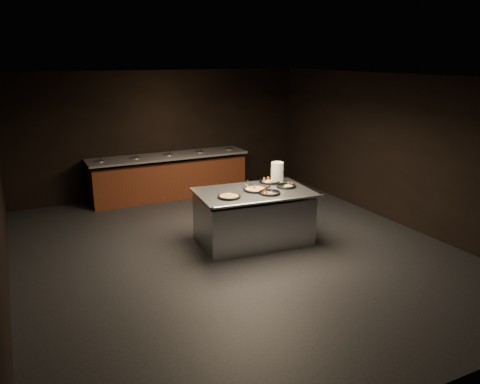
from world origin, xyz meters
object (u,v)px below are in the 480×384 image
Objects in this scene: pan_veggie_whole at (229,196)px; pan_cheese_whole at (256,189)px; serving_counter at (253,218)px; plate_stack at (277,172)px.

pan_cheese_whole is at bearing 16.87° from pan_veggie_whole.
serving_counter is at bearing -163.09° from pan_cheese_whole.
pan_veggie_whole is (-0.55, -0.17, 0.51)m from serving_counter.
pan_veggie_whole is 0.90× the size of pan_cheese_whole.
pan_veggie_whole is at bearing -157.05° from plate_stack.
pan_veggie_whole is at bearing -158.09° from serving_counter.
pan_veggie_whole reaches higher than serving_counter.
serving_counter is 5.65× the size of plate_stack.
plate_stack is at bearing 28.18° from pan_cheese_whole.
plate_stack reaches higher than serving_counter.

